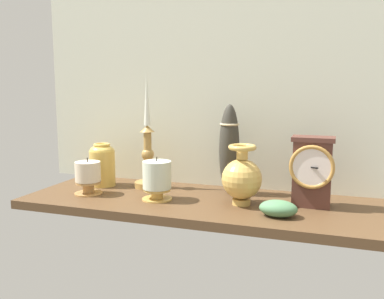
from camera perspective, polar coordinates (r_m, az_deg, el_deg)
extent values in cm
cube|color=#533922|center=(119.27, 1.38, -7.31)|extent=(100.00, 36.00, 2.40)
cube|color=silver|center=(132.42, 3.88, 9.03)|extent=(120.00, 2.00, 65.00)
cube|color=#542F26|center=(115.16, 15.83, -3.18)|extent=(9.68, 5.72, 17.26)
cube|color=#542F26|center=(113.67, 16.02, 1.37)|extent=(10.84, 6.41, 1.20)
torus|color=#B8833E|center=(111.49, 15.79, -2.29)|extent=(11.35, 1.03, 11.35)
cylinder|color=white|center=(111.39, 15.78, -2.30)|extent=(9.49, 0.40, 9.49)
cube|color=black|center=(111.10, 15.78, -2.33)|extent=(3.30, 2.56, 0.30)
cylinder|color=#AB8343|center=(133.52, -5.91, -4.68)|extent=(8.50, 8.50, 1.80)
cylinder|color=#AB8343|center=(131.78, -5.96, -0.99)|extent=(2.44, 2.44, 15.62)
sphere|color=#AB8343|center=(131.65, -5.97, -0.66)|extent=(3.91, 3.91, 3.91)
cone|color=#AB8343|center=(130.60, -6.03, 2.82)|extent=(4.39, 4.39, 2.00)
cone|color=silver|center=(129.99, -6.09, 6.87)|extent=(2.00, 2.00, 16.46)
cylinder|color=tan|center=(114.81, 6.65, -6.97)|extent=(4.83, 4.83, 1.60)
sphere|color=tan|center=(113.31, 6.71, -3.96)|extent=(10.73, 10.73, 10.73)
cylinder|color=tan|center=(112.00, 6.77, -0.50)|extent=(3.00, 3.00, 3.13)
torus|color=tan|center=(111.77, 6.78, 0.29)|extent=(7.41, 7.41, 1.34)
cylinder|color=gold|center=(137.11, -11.94, -2.47)|extent=(8.01, 8.01, 11.18)
ellipsoid|color=gold|center=(136.16, -12.02, -0.16)|extent=(7.61, 7.61, 3.80)
torus|color=gold|center=(135.89, -12.04, 0.64)|extent=(5.20, 5.20, 0.79)
cylinder|color=#B38247|center=(128.26, -13.75, -5.07)|extent=(3.25, 3.25, 3.42)
cylinder|color=#B38247|center=(128.58, -13.73, -5.64)|extent=(8.13, 8.13, 0.80)
cylinder|color=#B38247|center=(127.88, -13.78, -4.33)|extent=(7.32, 7.32, 0.60)
cylinder|color=beige|center=(127.19, -13.83, -2.89)|extent=(7.37, 7.37, 5.76)
cylinder|color=black|center=(126.56, -13.89, -1.35)|extent=(0.30, 0.30, 1.20)
cylinder|color=tan|center=(119.05, -4.71, -6.06)|extent=(3.36, 3.36, 2.83)
cylinder|color=tan|center=(119.31, -4.70, -6.53)|extent=(8.39, 8.39, 0.80)
cylinder|color=tan|center=(118.70, -4.71, -5.40)|extent=(7.56, 7.56, 0.60)
cylinder|color=beige|center=(117.75, -4.74, -3.41)|extent=(7.93, 7.93, 7.63)
cylinder|color=black|center=(116.91, -4.77, -1.29)|extent=(0.30, 0.30, 1.20)
ellipsoid|color=#36332B|center=(123.57, 5.02, 0.02)|extent=(5.88, 5.88, 26.21)
torus|color=#CCB78C|center=(122.69, 5.06, 3.41)|extent=(5.60, 5.60, 0.60)
ellipsoid|color=#4F8055|center=(105.76, 11.52, -7.77)|extent=(9.25, 6.48, 4.04)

